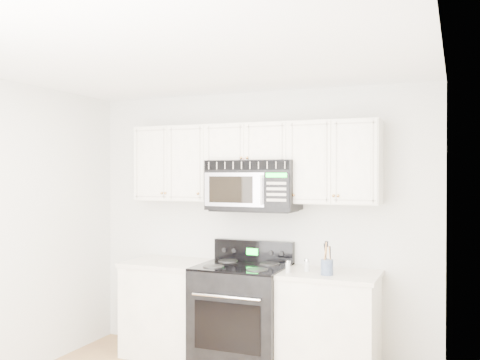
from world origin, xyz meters
The scene contains 9 objects.
room centered at (0.00, 0.00, 1.30)m, with size 3.51×3.51×2.61m.
base_cabinet_left centered at (-0.80, 1.44, 0.43)m, with size 0.86×0.65×0.92m.
base_cabinet_right centered at (0.80, 1.44, 0.43)m, with size 0.86×0.65×0.92m.
range centered at (-0.02, 1.41, 0.48)m, with size 0.82×0.74×1.14m.
upper_cabinets centered at (0.00, 1.58, 1.93)m, with size 2.44×0.37×0.75m.
microwave centered at (0.05, 1.53, 1.68)m, with size 0.85×0.47×0.47m.
utensil_crock centered at (0.80, 1.31, 0.99)m, with size 0.11×0.11×0.29m.
shaker_salt centered at (0.60, 1.41, 0.98)m, with size 0.05×0.05×0.11m.
shaker_pepper centered at (0.46, 1.30, 0.97)m, with size 0.04×0.04×0.11m.
Camera 1 is at (1.84, -3.21, 1.79)m, focal length 40.00 mm.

